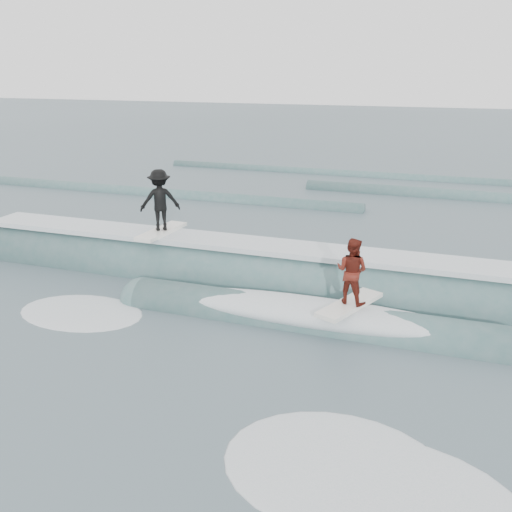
% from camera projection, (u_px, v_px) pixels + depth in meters
% --- Properties ---
extents(ground, '(160.00, 160.00, 0.00)m').
position_uv_depth(ground, '(190.00, 367.00, 11.42)').
color(ground, '#394E53').
rests_on(ground, ground).
extents(breaking_wave, '(23.19, 3.84, 2.12)m').
position_uv_depth(breaking_wave, '(274.00, 287.00, 15.44)').
color(breaking_wave, '#3B6363').
rests_on(breaking_wave, ground).
extents(surfer_black, '(1.31, 2.03, 1.86)m').
position_uv_depth(surfer_black, '(160.00, 202.00, 16.26)').
color(surfer_black, white).
rests_on(surfer_black, ground).
extents(surfer_red, '(1.26, 2.06, 1.61)m').
position_uv_depth(surfer_red, '(351.00, 276.00, 12.66)').
color(surfer_red, white).
rests_on(surfer_red, ground).
extents(whitewater, '(17.17, 6.01, 0.10)m').
position_uv_depth(whitewater, '(237.00, 410.00, 10.02)').
color(whitewater, white).
rests_on(whitewater, ground).
extents(far_swells, '(40.57, 8.65, 0.80)m').
position_uv_depth(far_swells, '(360.00, 193.00, 27.08)').
color(far_swells, '#3B6363').
rests_on(far_swells, ground).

